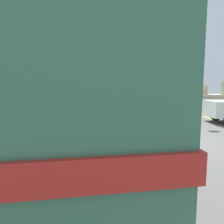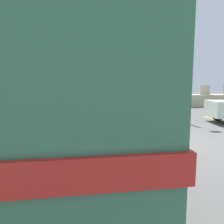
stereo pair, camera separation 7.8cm
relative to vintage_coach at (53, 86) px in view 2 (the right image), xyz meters
name	(u,v)px [view 2 (the right image)]	position (x,y,z in m)	size (l,w,h in m)	color
ground	(165,141)	(3.56, 2.42, -2.04)	(32.00, 26.00, 0.02)	#545350
breakwater	(124,100)	(3.64, 14.21, -1.37)	(31.36, 1.80, 2.38)	#BBB791
vintage_coach	(53,86)	(0.00, 0.00, 0.00)	(3.08, 8.75, 3.70)	black
lamp_post	(165,50)	(5.37, 8.48, 2.12)	(0.53, 1.15, 7.50)	#5B5B60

